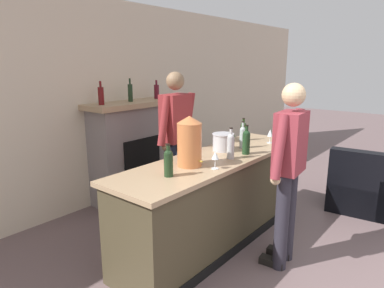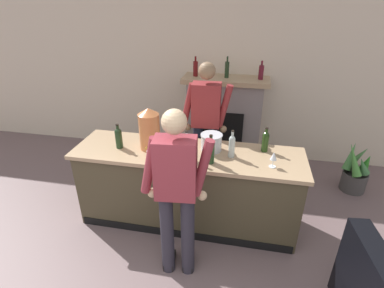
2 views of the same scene
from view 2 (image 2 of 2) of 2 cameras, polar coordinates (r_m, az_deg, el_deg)
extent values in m
cube|color=beige|center=(5.01, 1.00, 13.24)|extent=(12.00, 0.07, 2.75)
cube|color=#443B28|center=(3.62, -0.82, -8.54)|extent=(2.53, 0.66, 0.92)
cube|color=tan|center=(3.36, -0.88, -1.83)|extent=(2.60, 0.73, 0.04)
cube|color=black|center=(3.63, -1.93, -16.85)|extent=(2.48, 0.01, 0.10)
cube|color=gray|center=(4.93, 6.08, 4.19)|extent=(1.16, 0.44, 1.34)
cube|color=black|center=(4.79, 5.69, 1.15)|extent=(0.64, 0.02, 0.86)
cube|color=tan|center=(4.68, 6.48, 12.05)|extent=(1.32, 0.52, 0.07)
cylinder|color=#5D1112|center=(4.71, 0.67, 14.14)|extent=(0.07, 0.07, 0.22)
cylinder|color=#5D1112|center=(4.68, 0.68, 15.91)|extent=(0.03, 0.03, 0.07)
cylinder|color=#1C301B|center=(4.65, 6.67, 13.87)|extent=(0.06, 0.06, 0.24)
cylinder|color=#1C301B|center=(4.61, 6.77, 15.77)|extent=(0.03, 0.03, 0.08)
cylinder|color=#561320|center=(4.64, 13.01, 13.14)|extent=(0.07, 0.07, 0.20)
cylinder|color=#561320|center=(4.61, 13.19, 14.77)|extent=(0.03, 0.03, 0.07)
cylinder|color=#43403E|center=(4.91, 28.40, -6.23)|extent=(0.34, 0.34, 0.29)
cylinder|color=#332319|center=(4.84, 28.74, -4.90)|extent=(0.31, 0.31, 0.02)
cone|color=#348E2C|center=(4.78, 30.33, -3.07)|extent=(0.14, 0.25, 0.34)
cone|color=#47793F|center=(4.84, 29.04, -2.18)|extent=(0.30, 0.14, 0.37)
cone|color=#447C3E|center=(4.76, 27.99, -2.08)|extent=(0.25, 0.30, 0.41)
cone|color=#488B3A|center=(4.62, 28.49, -2.71)|extent=(0.29, 0.31, 0.46)
cone|color=#437B44|center=(4.71, 29.80, -3.62)|extent=(0.27, 0.20, 0.30)
cylinder|color=#2A2631|center=(3.02, -0.82, -16.99)|extent=(0.13, 0.13, 0.94)
cube|color=black|center=(3.38, -0.63, -21.50)|extent=(0.12, 0.25, 0.07)
cylinder|color=#2A2631|center=(3.04, -4.74, -16.69)|extent=(0.13, 0.13, 0.94)
cube|color=black|center=(3.40, -4.23, -21.21)|extent=(0.12, 0.25, 0.07)
cube|color=maroon|center=(2.56, -3.16, -4.66)|extent=(0.38, 0.26, 0.56)
cylinder|color=maroon|center=(2.56, 2.02, -4.68)|extent=(0.20, 0.08, 0.57)
sphere|color=tan|center=(2.75, 1.95, -9.80)|extent=(0.09, 0.09, 0.09)
cylinder|color=maroon|center=(2.62, -8.09, -4.14)|extent=(0.20, 0.08, 0.57)
sphere|color=tan|center=(2.80, -7.60, -9.19)|extent=(0.09, 0.09, 0.09)
sphere|color=tan|center=(2.37, -3.42, 4.24)|extent=(0.21, 0.21, 0.21)
cylinder|color=#1A1F31|center=(4.14, 1.12, -2.80)|extent=(0.13, 0.13, 1.02)
cube|color=black|center=(4.34, 0.94, -8.69)|extent=(0.11, 0.24, 0.07)
cylinder|color=#1A1F31|center=(4.12, 3.88, -3.00)|extent=(0.13, 0.13, 1.02)
cube|color=black|center=(4.32, 3.60, -8.90)|extent=(0.11, 0.24, 0.07)
cube|color=maroon|center=(3.80, 2.73, 7.44)|extent=(0.37, 0.24, 0.56)
cylinder|color=maroon|center=(3.81, -0.77, 7.50)|extent=(0.20, 0.08, 0.57)
sphere|color=#88694C|center=(3.90, -0.79, 3.25)|extent=(0.09, 0.09, 0.09)
cylinder|color=maroon|center=(3.77, 6.20, 7.12)|extent=(0.20, 0.08, 0.57)
sphere|color=#88694C|center=(3.86, 5.97, 2.83)|extent=(0.09, 0.09, 0.09)
sphere|color=#88694C|center=(3.68, 2.88, 13.75)|extent=(0.21, 0.21, 0.21)
cylinder|color=#C6703E|center=(3.38, -8.09, 2.37)|extent=(0.23, 0.23, 0.41)
cone|color=#C6703E|center=(3.29, -8.36, 6.19)|extent=(0.24, 0.24, 0.07)
cylinder|color=#B29333|center=(3.32, -8.69, -0.73)|extent=(0.02, 0.04, 0.02)
cylinder|color=silver|center=(3.35, 3.70, 0.22)|extent=(0.23, 0.23, 0.18)
cylinder|color=silver|center=(3.31, 3.75, 1.72)|extent=(0.24, 0.24, 0.01)
cylinder|color=#B2B8BB|center=(3.16, -1.02, -1.05)|extent=(0.08, 0.08, 0.23)
sphere|color=#B2B8BB|center=(3.11, -1.04, 0.78)|extent=(0.07, 0.07, 0.07)
cylinder|color=#B2B8BB|center=(3.09, -1.04, 1.51)|extent=(0.03, 0.03, 0.09)
cylinder|color=black|center=(3.07, -1.05, 2.35)|extent=(0.03, 0.03, 0.01)
cylinder|color=#1D331A|center=(3.50, -13.75, 0.82)|extent=(0.08, 0.08, 0.20)
sphere|color=#1D331A|center=(3.46, -13.93, 2.31)|extent=(0.08, 0.08, 0.08)
cylinder|color=#1D331A|center=(3.45, -14.00, 2.90)|extent=(0.03, 0.03, 0.08)
cylinder|color=black|center=(3.43, -14.08, 3.58)|extent=(0.04, 0.04, 0.01)
cylinder|color=#A8BAB5|center=(3.23, 7.57, -0.73)|extent=(0.07, 0.07, 0.22)
sphere|color=#A8BAB5|center=(3.18, 7.68, 1.00)|extent=(0.06, 0.06, 0.06)
cylinder|color=#A8BAB5|center=(3.17, 7.73, 1.69)|extent=(0.03, 0.03, 0.08)
cylinder|color=black|center=(3.15, 7.78, 2.48)|extent=(0.03, 0.03, 0.01)
cylinder|color=#1A381D|center=(3.10, 3.54, -1.78)|extent=(0.08, 0.08, 0.22)
sphere|color=#1A381D|center=(3.05, 3.60, 0.05)|extent=(0.08, 0.08, 0.08)
cylinder|color=#1A381D|center=(3.03, 3.62, 0.77)|extent=(0.03, 0.03, 0.09)
cylinder|color=black|center=(3.01, 3.65, 1.61)|extent=(0.04, 0.04, 0.01)
cylinder|color=#1E3813|center=(3.42, 13.74, 0.15)|extent=(0.07, 0.07, 0.20)
sphere|color=#1E3813|center=(3.38, 13.93, 1.64)|extent=(0.07, 0.07, 0.07)
cylinder|color=#1E3813|center=(3.36, 14.00, 2.23)|extent=(0.03, 0.03, 0.08)
cylinder|color=black|center=(3.35, 14.08, 2.92)|extent=(0.03, 0.03, 0.01)
cylinder|color=silver|center=(3.18, 15.04, -4.16)|extent=(0.07, 0.07, 0.01)
cylinder|color=silver|center=(3.16, 15.13, -3.50)|extent=(0.01, 0.01, 0.08)
cone|color=silver|center=(3.12, 15.31, -2.20)|extent=(0.07, 0.07, 0.08)
cylinder|color=silver|center=(3.24, -7.95, -2.78)|extent=(0.07, 0.07, 0.01)
cylinder|color=silver|center=(3.22, -8.01, -2.05)|extent=(0.01, 0.01, 0.09)
cone|color=silver|center=(3.18, -8.10, -0.79)|extent=(0.07, 0.07, 0.07)
camera|label=1|loc=(3.64, -62.60, 2.15)|focal=32.00mm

